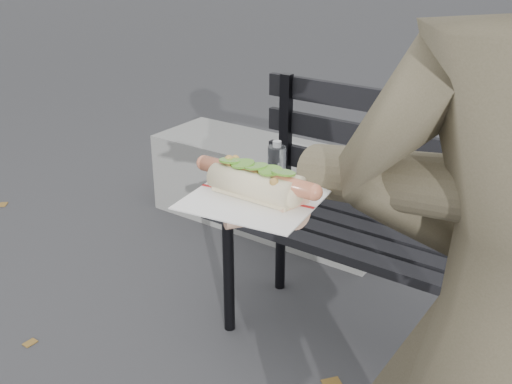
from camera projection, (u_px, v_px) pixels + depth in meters
park_bench at (443, 223)px, 1.84m from camera, size 1.50×0.44×0.88m
concrete_block at (271, 186)px, 2.92m from camera, size 1.20×0.40×0.40m
held_hotdog at (393, 189)px, 0.83m from camera, size 0.63×0.30×0.20m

